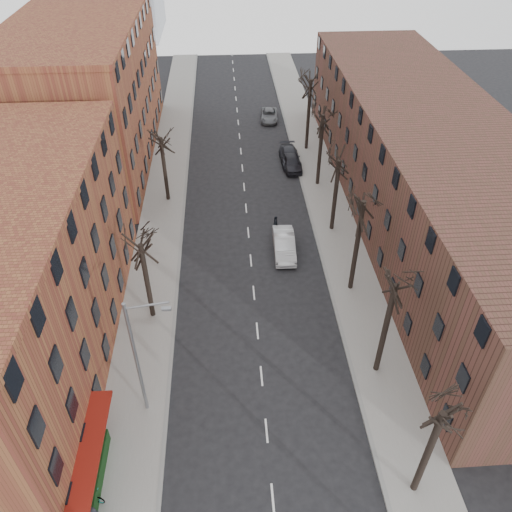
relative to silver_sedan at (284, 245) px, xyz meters
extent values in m
cube|color=gray|center=(-10.90, 10.10, -0.74)|extent=(4.00, 90.00, 0.15)
cube|color=gray|center=(5.10, 10.10, -0.74)|extent=(4.00, 90.00, 0.15)
cube|color=brown|center=(-18.90, 19.10, 6.18)|extent=(12.00, 28.00, 14.00)
cube|color=#512D25|center=(13.10, 5.10, 4.18)|extent=(12.00, 50.00, 10.00)
cube|color=maroon|center=(-12.30, -18.90, -0.82)|extent=(1.20, 7.00, 0.15)
cube|color=black|center=(-12.40, -19.90, -0.17)|extent=(0.80, 6.00, 1.00)
cylinder|color=slate|center=(-10.10, -14.90, 3.68)|extent=(0.20, 0.20, 9.00)
cylinder|color=slate|center=(-9.00, -14.90, 7.98)|extent=(2.39, 0.12, 0.46)
cube|color=slate|center=(-8.00, -14.90, 7.68)|extent=(0.50, 0.22, 0.14)
imported|color=#B7BBBF|center=(0.00, 0.00, 0.00)|extent=(1.88, 5.02, 1.64)
imported|color=black|center=(2.40, 14.66, -0.06)|extent=(2.18, 4.61, 1.52)
imported|color=black|center=(2.40, 15.97, -0.08)|extent=(2.19, 5.13, 1.47)
imported|color=#5A5D62|center=(1.12, 27.58, -0.19)|extent=(2.42, 4.66, 1.25)
imported|color=black|center=(-0.44, 3.13, -0.01)|extent=(0.41, 0.96, 1.63)
imported|color=gray|center=(-12.50, -20.42, -0.20)|extent=(1.89, 1.14, 0.94)
camera|label=1|loc=(-4.62, -33.38, 25.79)|focal=35.00mm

